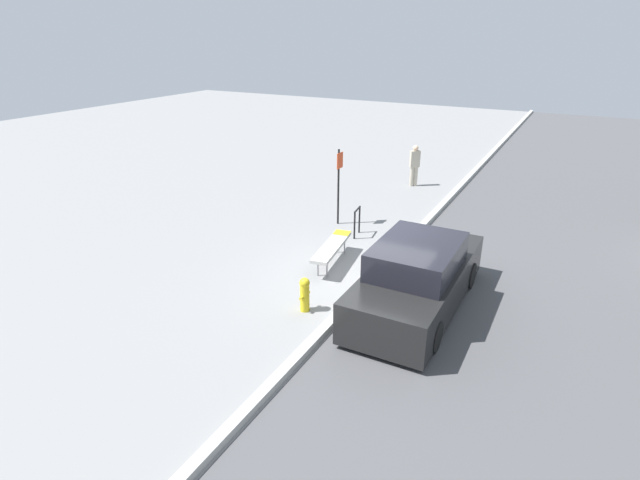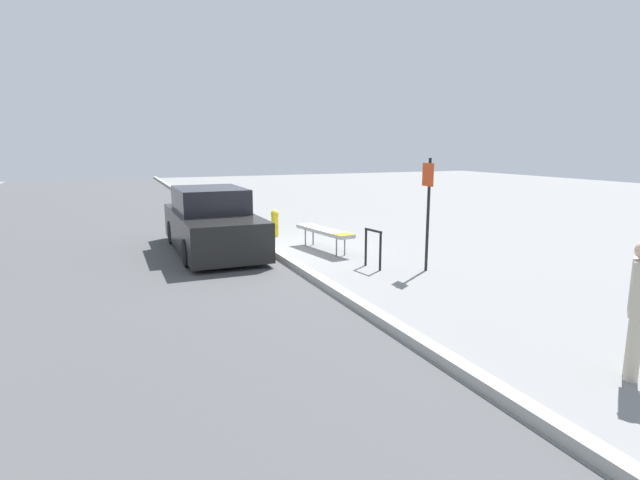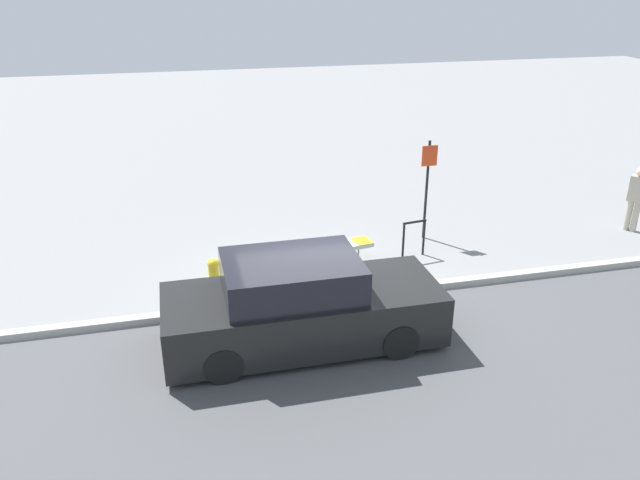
{
  "view_description": "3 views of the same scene",
  "coord_description": "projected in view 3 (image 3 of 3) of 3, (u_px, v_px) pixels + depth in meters",
  "views": [
    {
      "loc": [
        -9.64,
        -3.86,
        5.49
      ],
      "look_at": [
        0.26,
        1.44,
        0.74
      ],
      "focal_mm": 28.0,
      "sensor_mm": 36.0,
      "label": 1
    },
    {
      "loc": [
        11.57,
        -3.54,
        2.54
      ],
      "look_at": [
        2.24,
        0.44,
        0.62
      ],
      "focal_mm": 28.0,
      "sensor_mm": 36.0,
      "label": 2
    },
    {
      "loc": [
        -2.26,
        -9.97,
        5.73
      ],
      "look_at": [
        0.42,
        1.07,
        0.79
      ],
      "focal_mm": 35.0,
      "sensor_mm": 36.0,
      "label": 3
    }
  ],
  "objects": [
    {
      "name": "ground_plane",
      "position": [
        311.0,
        303.0,
        11.65
      ],
      "size": [
        60.0,
        60.0,
        0.0
      ],
      "primitive_type": "plane",
      "color": "gray"
    },
    {
      "name": "parked_car_near",
      "position": [
        301.0,
        306.0,
        10.15
      ],
      "size": [
        4.51,
        1.78,
        1.54
      ],
      "rotation": [
        0.0,
        0.0,
        -0.0
      ],
      "color": "black",
      "rests_on": "ground_plane"
    },
    {
      "name": "bike_rack",
      "position": [
        414.0,
        235.0,
        13.35
      ],
      "size": [
        0.55,
        0.13,
        0.83
      ],
      "rotation": [
        0.0,
        0.0,
        0.14
      ],
      "color": "black",
      "rests_on": "ground_plane"
    },
    {
      "name": "fire_hydrant",
      "position": [
        214.0,
        276.0,
        11.78
      ],
      "size": [
        0.36,
        0.22,
        0.77
      ],
      "color": "gold",
      "rests_on": "ground_plane"
    },
    {
      "name": "curb",
      "position": [
        311.0,
        300.0,
        11.63
      ],
      "size": [
        60.0,
        0.2,
        0.13
      ],
      "color": "#A8A8A3",
      "rests_on": "ground_plane"
    },
    {
      "name": "bench",
      "position": [
        325.0,
        249.0,
        12.72
      ],
      "size": [
        2.1,
        0.72,
        0.54
      ],
      "rotation": [
        0.0,
        0.0,
        0.15
      ],
      "color": "gray",
      "rests_on": "ground_plane"
    },
    {
      "name": "sign_post",
      "position": [
        427.0,
        181.0,
        13.93
      ],
      "size": [
        0.36,
        0.08,
        2.3
      ],
      "color": "black",
      "rests_on": "ground_plane"
    },
    {
      "name": "pedestrian",
      "position": [
        636.0,
        197.0,
        14.57
      ],
      "size": [
        0.36,
        0.4,
        1.55
      ],
      "rotation": [
        0.0,
        0.0,
        2.21
      ],
      "color": "#B7AD99",
      "rests_on": "ground_plane"
    }
  ]
}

